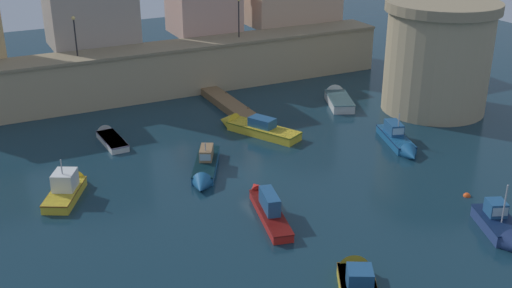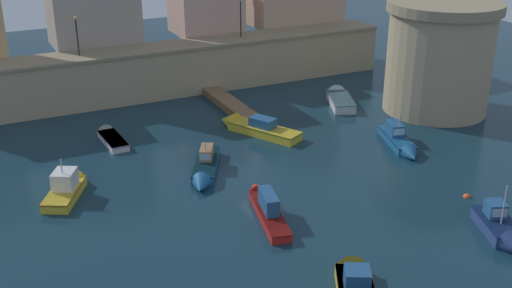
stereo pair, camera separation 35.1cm
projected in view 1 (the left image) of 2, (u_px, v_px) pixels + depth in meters
ground_plane at (262, 174)px, 42.53m from camera, size 103.96×103.96×0.00m
quay_wall at (166, 70)px, 57.45m from camera, size 43.11×3.98×4.46m
fortress_tower at (438, 56)px, 52.56m from camera, size 9.29×9.29×9.18m
pier_dock at (229, 105)px, 54.38m from camera, size 1.63×8.98×0.70m
quay_lamp_0 at (75, 29)px, 52.55m from camera, size 0.32×0.32×3.35m
quay_lamp_1 at (239, 11)px, 58.67m from camera, size 0.32×0.32×3.66m
moored_boat_0 at (503, 229)px, 34.98m from camera, size 3.26×4.89×3.47m
moored_boat_1 at (399, 141)px, 46.66m from camera, size 3.14×6.23×2.80m
moored_boat_2 at (253, 127)px, 49.31m from camera, size 4.85×7.24×1.86m
moored_boat_3 at (109, 137)px, 47.85m from camera, size 1.53×5.08×1.25m
moored_boat_4 at (357, 280)px, 30.54m from camera, size 3.89×5.29×2.13m
moored_boat_5 at (205, 169)px, 42.28m from camera, size 4.33×6.50×2.32m
moored_boat_7 at (267, 205)px, 37.49m from camera, size 2.68×7.13×1.85m
moored_boat_8 at (337, 98)px, 55.87m from camera, size 3.75×5.88×1.71m
moored_boat_9 at (68, 186)px, 39.74m from camera, size 3.87×5.35×3.12m
mooring_buoy_0 at (268, 122)px, 51.41m from camera, size 0.71×0.71×0.71m
mooring_buoy_1 at (467, 196)px, 39.56m from camera, size 0.46×0.46×0.46m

